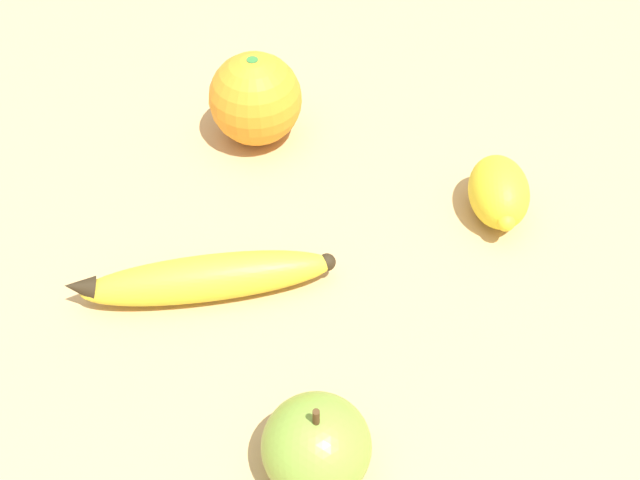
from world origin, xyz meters
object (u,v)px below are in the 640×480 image
Objects in this scene: banana at (202,277)px; apple at (316,446)px; orange at (255,99)px; lemon at (499,192)px.

apple is at bearing 112.11° from banana.
orange is (-0.03, 0.19, 0.02)m from banana.
banana is 0.26m from lemon.
lemon is (0.20, 0.16, 0.01)m from banana.
orange is at bearing 173.77° from lemon.
orange is 1.13× the size of apple.
apple is at bearing -60.40° from orange.
banana is 0.19m from orange.
orange is at bearing -108.51° from banana.
banana is 2.25× the size of orange.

